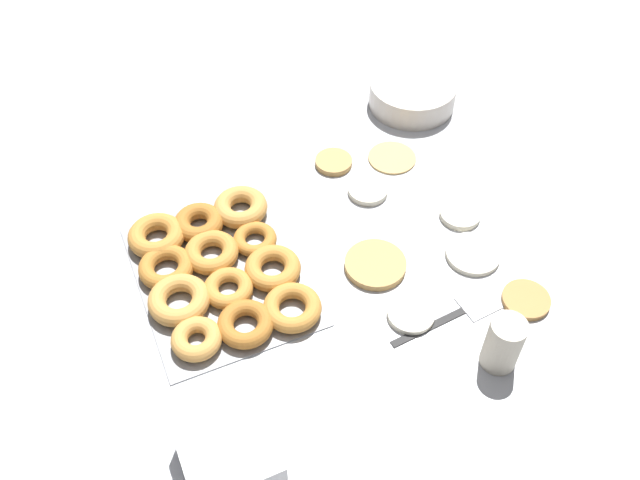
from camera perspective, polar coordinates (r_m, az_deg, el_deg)
The scene contains 14 objects.
ground_plane at distance 1.33m, azimuth 3.22°, elevation -0.93°, with size 3.00×3.00×0.00m, color #B2B5BA.
pancake_0 at distance 1.35m, azimuth 12.75°, elevation -1.17°, with size 0.11×0.11×0.01m, color silver.
pancake_1 at distance 1.30m, azimuth 4.68°, elevation -2.08°, with size 0.12×0.12×0.01m, color tan.
pancake_2 at distance 1.44m, azimuth 4.06°, elevation 4.18°, with size 0.08×0.08×0.01m, color silver.
pancake_3 at distance 1.42m, azimuth 11.69°, elevation 2.17°, with size 0.08×0.08×0.01m, color silver.
pancake_4 at distance 1.24m, azimuth 7.67°, elevation -6.20°, with size 0.09×0.09×0.01m, color silver.
pancake_5 at distance 1.52m, azimuth 6.09°, elevation 6.96°, with size 0.11×0.11×0.01m, color tan.
pancake_6 at distance 1.31m, azimuth 16.95°, elevation -4.84°, with size 0.09×0.09×0.01m, color #B27F42.
pancake_7 at distance 1.50m, azimuth 1.16°, elevation 6.58°, with size 0.08×0.08×0.01m, color tan.
donut_tray at distance 1.30m, azimuth -8.62°, elevation -2.31°, with size 0.38×0.30×0.04m.
batter_bowl at distance 1.66m, azimuth 7.77°, elevation 12.08°, with size 0.20×0.20×0.06m.
container_stack at distance 1.07m, azimuth -7.66°, elevation -17.67°, with size 0.14×0.14×0.08m.
paper_cup at distance 1.18m, azimuth 15.18°, elevation -8.42°, with size 0.06×0.06×0.11m.
spatula at distance 1.28m, azimuth 13.16°, elevation -5.19°, with size 0.07×0.28×0.01m.
Camera 1 is at (0.75, -0.41, 1.02)m, focal length 38.00 mm.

